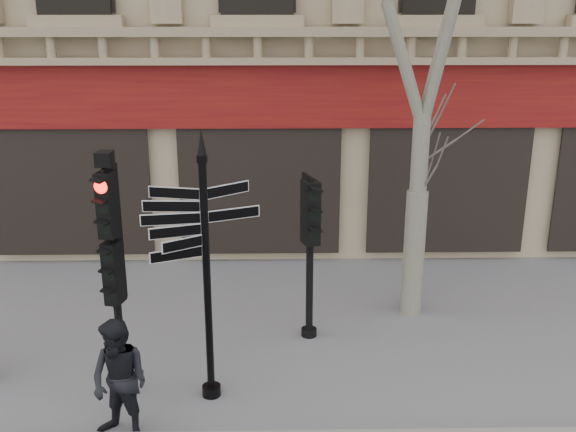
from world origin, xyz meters
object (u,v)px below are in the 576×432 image
(traffic_signal_secondary, at_px, (310,230))
(pedestrian_b, at_px, (120,382))
(fingerpost, at_px, (205,224))
(traffic_signal_main, at_px, (112,247))

(traffic_signal_secondary, distance_m, pedestrian_b, 3.82)
(traffic_signal_secondary, bearing_deg, pedestrian_b, -149.46)
(fingerpost, relative_size, traffic_signal_main, 1.09)
(fingerpost, relative_size, traffic_signal_secondary, 1.41)
(traffic_signal_secondary, xyz_separation_m, pedestrian_b, (-2.49, -2.69, -1.07))
(pedestrian_b, bearing_deg, traffic_signal_main, 127.81)
(fingerpost, distance_m, pedestrian_b, 2.23)
(pedestrian_b, bearing_deg, traffic_signal_secondary, 72.32)
(traffic_signal_main, bearing_deg, traffic_signal_secondary, 43.49)
(fingerpost, xyz_separation_m, traffic_signal_main, (-1.26, 0.11, -0.35))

